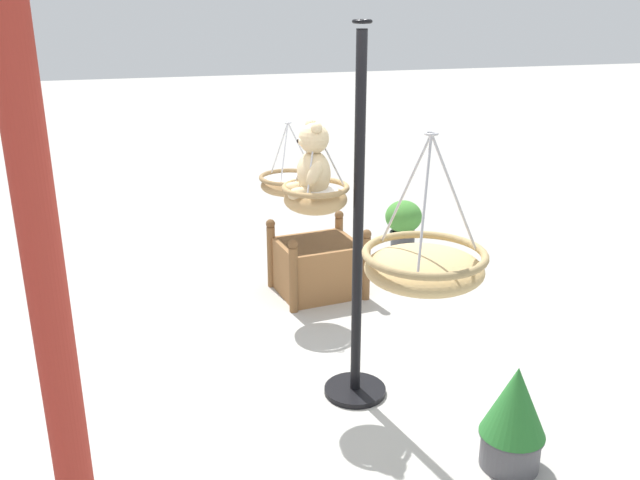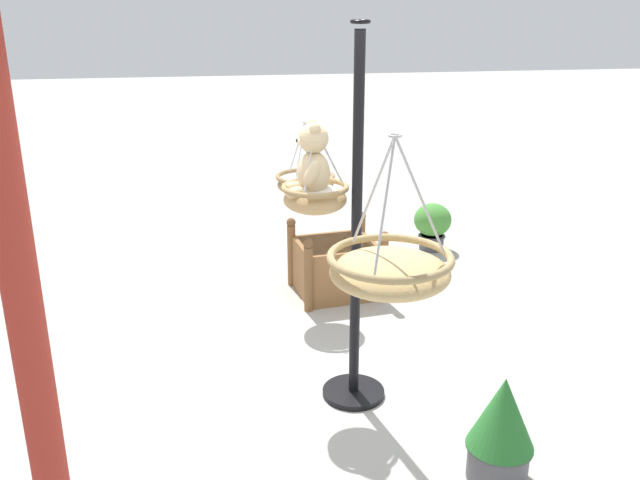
% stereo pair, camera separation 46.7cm
% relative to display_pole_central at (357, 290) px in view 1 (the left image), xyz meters
% --- Properties ---
extents(ground_plane, '(40.00, 40.00, 0.00)m').
position_rel_display_pole_central_xyz_m(ground_plane, '(0.18, 0.19, -0.81)').
color(ground_plane, '#ADAAA3').
extents(display_pole_central, '(0.44, 0.44, 2.56)m').
position_rel_display_pole_central_xyz_m(display_pole_central, '(0.00, 0.00, 0.00)').
color(display_pole_central, black).
rests_on(display_pole_central, ground).
extents(hanging_basket_with_teddy, '(0.45, 0.45, 0.56)m').
position_rel_display_pole_central_xyz_m(hanging_basket_with_teddy, '(0.15, 0.25, 0.63)').
color(hanging_basket_with_teddy, tan).
extents(teddy_bear, '(0.35, 0.31, 0.50)m').
position_rel_display_pole_central_xyz_m(teddy_bear, '(0.15, 0.27, 0.85)').
color(teddy_bear, '#D1B789').
extents(hanging_basket_left_high, '(0.57, 0.57, 0.71)m').
position_rel_display_pole_central_xyz_m(hanging_basket_left_high, '(-1.39, 0.14, 0.73)').
color(hanging_basket_left_high, tan).
extents(hanging_basket_right_low, '(0.51, 0.51, 0.62)m').
position_rel_display_pole_central_xyz_m(hanging_basket_right_low, '(1.51, 0.13, 0.36)').
color(hanging_basket_right_low, '#A37F51').
extents(greenhouse_pillar_left, '(0.33, 0.33, 3.04)m').
position_rel_display_pole_central_xyz_m(greenhouse_pillar_left, '(-1.18, 1.78, 0.66)').
color(greenhouse_pillar_left, '#9E2D23').
rests_on(greenhouse_pillar_left, ground).
extents(wooden_planter_box, '(0.79, 0.87, 0.69)m').
position_rel_display_pole_central_xyz_m(wooden_planter_box, '(1.77, -0.19, -0.53)').
color(wooden_planter_box, olive).
rests_on(wooden_planter_box, ground).
extents(potted_plant_fern_front, '(0.41, 0.41, 0.52)m').
position_rel_display_pole_central_xyz_m(potted_plant_fern_front, '(2.78, -1.46, -0.52)').
color(potted_plant_fern_front, '#4C4C51').
rests_on(potted_plant_fern_front, ground).
extents(potted_plant_bushy_green, '(0.39, 0.39, 0.67)m').
position_rel_display_pole_central_xyz_m(potted_plant_bushy_green, '(-1.01, -0.66, -0.47)').
color(potted_plant_bushy_green, '#4C4C51').
rests_on(potted_plant_bushy_green, ground).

